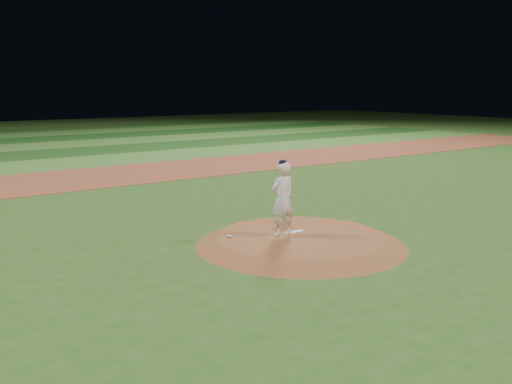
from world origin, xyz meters
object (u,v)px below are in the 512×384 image
Objects in this scene: pitching_rubber at (294,232)px; rosin_bag at (229,236)px; pitchers_mound at (301,240)px; pitcher_on_mound at (283,198)px.

rosin_bag is (-1.67, 0.62, 0.02)m from pitching_rubber.
pitching_rubber is at bearing -20.25° from rosin_bag.
pitchers_mound is 2.76× the size of pitcher_on_mound.
pitchers_mound is 1.21m from pitcher_on_mound.
pitching_rubber is 1.05m from pitcher_on_mound.
pitchers_mound is 1.89m from rosin_bag.
pitcher_on_mound is at bearing 140.22° from pitchers_mound.
pitching_rubber is 1.78m from rosin_bag.
pitcher_on_mound is at bearing -179.22° from pitching_rubber.
rosin_bag is at bearing 150.04° from pitchers_mound.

